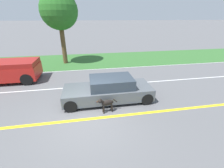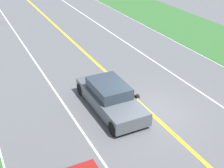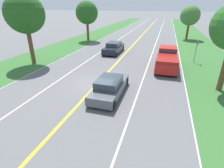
# 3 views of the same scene
# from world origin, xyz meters

# --- Properties ---
(ground_plane) EXTENTS (400.00, 400.00, 0.00)m
(ground_plane) POSITION_xyz_m (0.00, 0.00, 0.00)
(ground_plane) COLOR #5B5B5E
(centre_divider_line) EXTENTS (0.18, 160.00, 0.01)m
(centre_divider_line) POSITION_xyz_m (0.00, 0.00, 0.00)
(centre_divider_line) COLOR yellow
(centre_divider_line) RESTS_ON ground
(lane_edge_line_right) EXTENTS (0.14, 160.00, 0.01)m
(lane_edge_line_right) POSITION_xyz_m (7.00, 0.00, 0.00)
(lane_edge_line_right) COLOR white
(lane_edge_line_right) RESTS_ON ground
(lane_dash_same_dir) EXTENTS (0.10, 160.00, 0.01)m
(lane_dash_same_dir) POSITION_xyz_m (3.50, 0.00, 0.00)
(lane_dash_same_dir) COLOR white
(lane_dash_same_dir) RESTS_ON ground
(lane_dash_oncoming) EXTENTS (0.10, 160.00, 0.01)m
(lane_dash_oncoming) POSITION_xyz_m (-3.50, 0.00, 0.00)
(lane_dash_oncoming) COLOR white
(lane_dash_oncoming) RESTS_ON ground
(ego_car) EXTENTS (1.82, 4.67, 1.32)m
(ego_car) POSITION_xyz_m (1.55, -1.15, 0.62)
(ego_car) COLOR #51565B
(ego_car) RESTS_ON ground
(dog) EXTENTS (0.32, 1.04, 0.80)m
(dog) POSITION_xyz_m (0.40, -0.84, 0.51)
(dog) COLOR black
(dog) RESTS_ON ground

